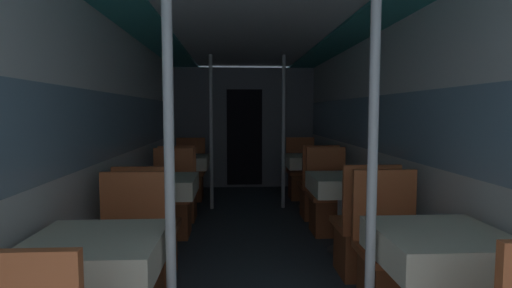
{
  "coord_description": "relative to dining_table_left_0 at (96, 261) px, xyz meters",
  "views": [
    {
      "loc": [
        -0.19,
        -1.3,
        1.37
      ],
      "look_at": [
        0.01,
        2.29,
        1.08
      ],
      "focal_mm": 28.0,
      "sensor_mm": 36.0,
      "label": 1
    }
  ],
  "objects": [
    {
      "name": "dining_table_right_1",
      "position": [
        1.76,
        1.82,
        0.0
      ],
      "size": [
        0.65,
        0.65,
        0.75
      ],
      "color": "#4C4C51",
      "rests_on": "ground_plane"
    },
    {
      "name": "dining_table_left_0",
      "position": [
        0.0,
        0.0,
        0.0
      ],
      "size": [
        0.65,
        0.65,
        0.75
      ],
      "color": "#4C4C51",
      "rests_on": "ground_plane"
    },
    {
      "name": "chair_left_far_2",
      "position": [
        0.0,
        4.23,
        -0.34
      ],
      "size": [
        0.45,
        0.45,
        0.96
      ],
      "rotation": [
        0.0,
        0.0,
        3.14
      ],
      "color": "brown",
      "rests_on": "ground_plane"
    },
    {
      "name": "support_pole_right_2",
      "position": [
        1.39,
        3.63,
        0.45
      ],
      "size": [
        0.05,
        0.05,
        2.16
      ],
      "color": "silver",
      "rests_on": "ground_plane"
    },
    {
      "name": "support_pole_left_2",
      "position": [
        0.37,
        3.63,
        0.45
      ],
      "size": [
        0.05,
        0.05,
        2.16
      ],
      "color": "silver",
      "rests_on": "ground_plane"
    },
    {
      "name": "dining_table_right_2",
      "position": [
        1.76,
        3.63,
        0.0
      ],
      "size": [
        0.65,
        0.65,
        0.75
      ],
      "color": "#4C4C51",
      "rests_on": "ground_plane"
    },
    {
      "name": "chair_right_far_1",
      "position": [
        1.76,
        2.41,
        -0.34
      ],
      "size": [
        0.45,
        0.45,
        0.96
      ],
      "rotation": [
        0.0,
        0.0,
        3.14
      ],
      "color": "brown",
      "rests_on": "ground_plane"
    },
    {
      "name": "chair_right_near_1",
      "position": [
        1.76,
        1.22,
        -0.34
      ],
      "size": [
        0.45,
        0.45,
        0.96
      ],
      "color": "brown",
      "rests_on": "ground_plane"
    },
    {
      "name": "chair_right_far_0",
      "position": [
        1.76,
        0.6,
        -0.34
      ],
      "size": [
        0.45,
        0.45,
        0.96
      ],
      "rotation": [
        0.0,
        0.0,
        3.14
      ],
      "color": "brown",
      "rests_on": "ground_plane"
    },
    {
      "name": "support_pole_left_0",
      "position": [
        0.37,
        0.0,
        0.45
      ],
      "size": [
        0.05,
        0.05,
        2.16
      ],
      "color": "silver",
      "rests_on": "ground_plane"
    },
    {
      "name": "wall_left",
      "position": [
        -0.4,
        2.08,
        0.47
      ],
      "size": [
        0.05,
        8.29,
        2.16
      ],
      "color": "silver",
      "rests_on": "ground_plane"
    },
    {
      "name": "chair_left_far_0",
      "position": [
        0.0,
        0.6,
        -0.34
      ],
      "size": [
        0.45,
        0.45,
        0.96
      ],
      "rotation": [
        0.0,
        0.0,
        3.14
      ],
      "color": "brown",
      "rests_on": "ground_plane"
    },
    {
      "name": "bulkhead_far",
      "position": [
        0.88,
        5.28,
        0.45
      ],
      "size": [
        2.51,
        0.09,
        2.16
      ],
      "color": "slate",
      "rests_on": "ground_plane"
    },
    {
      "name": "support_pole_right_0",
      "position": [
        1.39,
        0.0,
        0.45
      ],
      "size": [
        0.05,
        0.05,
        2.16
      ],
      "color": "silver",
      "rests_on": "ground_plane"
    },
    {
      "name": "dining_table_left_2",
      "position": [
        0.0,
        3.63,
        0.0
      ],
      "size": [
        0.65,
        0.65,
        0.75
      ],
      "color": "#4C4C51",
      "rests_on": "ground_plane"
    },
    {
      "name": "chair_left_near_1",
      "position": [
        0.0,
        1.22,
        -0.34
      ],
      "size": [
        0.45,
        0.45,
        0.96
      ],
      "color": "brown",
      "rests_on": "ground_plane"
    },
    {
      "name": "wall_right",
      "position": [
        2.16,
        2.08,
        0.47
      ],
      "size": [
        0.05,
        8.29,
        2.16
      ],
      "color": "silver",
      "rests_on": "ground_plane"
    },
    {
      "name": "chair_right_near_2",
      "position": [
        1.76,
        3.03,
        -0.34
      ],
      "size": [
        0.45,
        0.45,
        0.96
      ],
      "color": "brown",
      "rests_on": "ground_plane"
    },
    {
      "name": "chair_left_far_1",
      "position": [
        0.0,
        2.41,
        -0.34
      ],
      "size": [
        0.45,
        0.45,
        0.96
      ],
      "rotation": [
        0.0,
        0.0,
        3.14
      ],
      "color": "brown",
      "rests_on": "ground_plane"
    },
    {
      "name": "ceiling_panel",
      "position": [
        0.88,
        2.08,
        1.57
      ],
      "size": [
        2.56,
        8.29,
        0.07
      ],
      "color": "silver",
      "rests_on": "wall_left"
    },
    {
      "name": "chair_right_far_2",
      "position": [
        1.76,
        4.23,
        -0.34
      ],
      "size": [
        0.45,
        0.45,
        0.96
      ],
      "rotation": [
        0.0,
        0.0,
        3.14
      ],
      "color": "brown",
      "rests_on": "ground_plane"
    },
    {
      "name": "chair_left_near_2",
      "position": [
        0.0,
        3.03,
        -0.34
      ],
      "size": [
        0.45,
        0.45,
        0.96
      ],
      "color": "brown",
      "rests_on": "ground_plane"
    },
    {
      "name": "dining_table_left_1",
      "position": [
        0.0,
        1.82,
        0.0
      ],
      "size": [
        0.65,
        0.65,
        0.75
      ],
      "color": "#4C4C51",
      "rests_on": "ground_plane"
    },
    {
      "name": "dining_table_right_0",
      "position": [
        1.76,
        0.0,
        0.0
      ],
      "size": [
        0.65,
        0.65,
        0.75
      ],
      "color": "#4C4C51",
      "rests_on": "ground_plane"
    }
  ]
}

